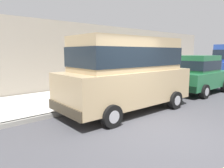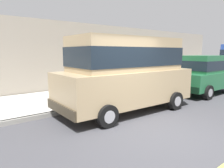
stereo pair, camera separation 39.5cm
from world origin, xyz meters
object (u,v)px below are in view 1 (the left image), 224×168
Objects in this scene: dog_white at (93,90)px; car_tan_van at (127,71)px; car_green_hatchback at (198,74)px; fire_hydrant at (147,84)px.

car_tan_van is at bearing -0.69° from dog_white.
car_green_hatchback reaches higher than fire_hydrant.
car_tan_van reaches higher than car_green_hatchback.
dog_white is (-2.17, -4.92, -0.55)m from car_green_hatchback.
car_tan_van reaches higher than dog_white.
car_tan_van is 4.97m from car_green_hatchback.
dog_white is (-2.07, 0.03, -0.97)m from car_tan_van.
fire_hydrant is (0.61, 2.86, 0.05)m from dog_white.
car_green_hatchback is 2.63m from fire_hydrant.
car_tan_van is 6.83× the size of fire_hydrant.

